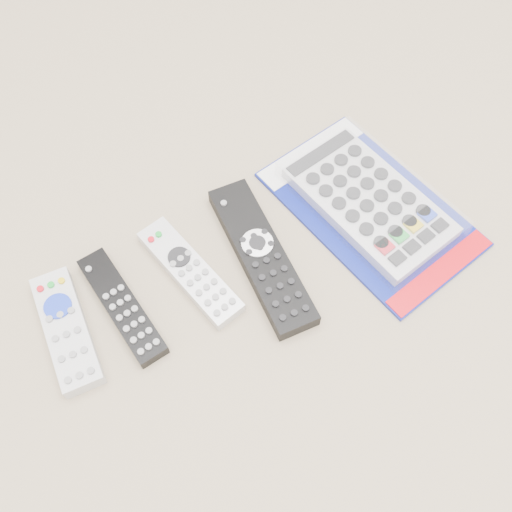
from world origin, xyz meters
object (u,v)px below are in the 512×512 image
remote_slim_black (122,306)px  remote_silver_dvd (190,272)px  remote_small_grey (67,330)px  jumbo_remote_packaged (369,201)px  remote_large_black (262,256)px

remote_slim_black → remote_silver_dvd: 0.10m
remote_small_grey → remote_slim_black: (0.07, -0.01, -0.00)m
remote_silver_dvd → jumbo_remote_packaged: 0.27m
remote_silver_dvd → remote_large_black: bearing=-26.8°
remote_slim_black → remote_large_black: 0.20m
remote_slim_black → remote_silver_dvd: size_ratio=0.96×
remote_slim_black → remote_large_black: bearing=-12.7°
remote_small_grey → remote_slim_black: remote_small_grey is taller
remote_slim_black → jumbo_remote_packaged: jumbo_remote_packaged is taller
jumbo_remote_packaged → remote_small_grey: bearing=167.4°
remote_slim_black → remote_silver_dvd: (0.10, -0.00, 0.00)m
remote_large_black → jumbo_remote_packaged: bearing=5.2°
remote_large_black → jumbo_remote_packaged: 0.18m
remote_small_grey → jumbo_remote_packaged: bearing=1.3°
remote_slim_black → remote_small_grey: bearing=172.3°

